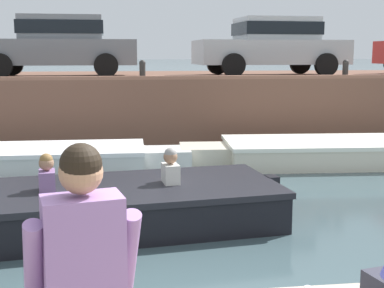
{
  "coord_description": "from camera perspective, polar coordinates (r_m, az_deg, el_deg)",
  "views": [
    {
      "loc": [
        -0.86,
        -2.86,
        2.29
      ],
      "look_at": [
        -0.06,
        3.3,
        1.23
      ],
      "focal_mm": 50.0,
      "sensor_mm": 36.0,
      "label": 1
    }
  ],
  "objects": [
    {
      "name": "car_left_inner_grey",
      "position": [
        14.44,
        -14.08,
        10.37
      ],
      "size": [
        4.12,
        2.08,
        1.54
      ],
      "color": "slate",
      "rests_on": "far_quay_wall"
    },
    {
      "name": "boat_moored_central_cream",
      "position": [
        11.58,
        14.81,
        -0.82
      ],
      "size": [
        6.01,
        2.15,
        0.5
      ],
      "color": "silver",
      "rests_on": "ground"
    },
    {
      "name": "person_seated_left",
      "position": [
        2.63,
        -11.57,
        -12.6
      ],
      "size": [
        0.58,
        0.59,
        0.97
      ],
      "color": "#282833",
      "rests_on": "near_quay"
    },
    {
      "name": "ground_plane",
      "position": [
        7.95,
        -0.87,
        -7.07
      ],
      "size": [
        400.0,
        400.0,
        0.0
      ],
      "primitive_type": "plane",
      "color": "#3D5156"
    },
    {
      "name": "mooring_bollard_east",
      "position": [
        13.64,
        16.05,
        7.79
      ],
      "size": [
        0.15,
        0.15,
        0.45
      ],
      "color": "#2D2B28",
      "rests_on": "far_quay_wall"
    },
    {
      "name": "motorboat_passing",
      "position": [
        7.18,
        -11.27,
        -6.75
      ],
      "size": [
        5.74,
        2.44,
        1.04
      ],
      "color": "black",
      "rests_on": "ground"
    },
    {
      "name": "far_quay_wall",
      "position": [
        15.37,
        -4.17,
        4.25
      ],
      "size": [
        60.0,
        6.0,
        1.69
      ],
      "primitive_type": "cube",
      "color": "brown",
      "rests_on": "ground"
    },
    {
      "name": "far_wall_coping",
      "position": [
        12.44,
        -3.45,
        7.08
      ],
      "size": [
        60.0,
        0.24,
        0.08
      ],
      "primitive_type": "cube",
      "color": "brown",
      "rests_on": "far_quay_wall"
    },
    {
      "name": "boat_moored_west_white",
      "position": [
        10.81,
        -16.61,
        -1.64
      ],
      "size": [
        5.69,
        1.72,
        0.49
      ],
      "color": "white",
      "rests_on": "ground"
    },
    {
      "name": "mooring_bollard_mid",
      "position": [
        12.54,
        -5.31,
        7.99
      ],
      "size": [
        0.15,
        0.15,
        0.45
      ],
      "color": "#2D2B28",
      "rests_on": "far_quay_wall"
    },
    {
      "name": "car_centre_silver",
      "position": [
        14.91,
        8.53,
        10.52
      ],
      "size": [
        4.1,
        2.14,
        1.54
      ],
      "color": "#B7BABC",
      "rests_on": "far_quay_wall"
    }
  ]
}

